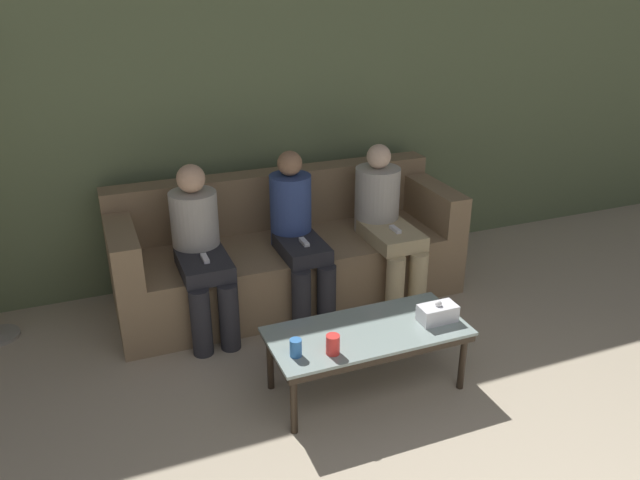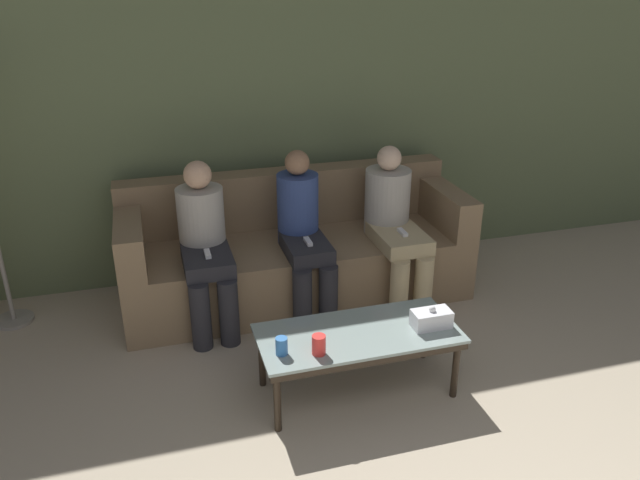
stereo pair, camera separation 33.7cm
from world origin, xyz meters
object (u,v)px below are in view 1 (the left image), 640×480
coffee_table (367,336)px  tissue_box (438,313)px  cup_near_left (333,345)px  cup_near_right (296,348)px  seated_person_left_end (200,246)px  couch (287,254)px  seated_person_mid_right (385,218)px  seated_person_mid_left (297,231)px

coffee_table → tissue_box: (0.42, -0.06, 0.09)m
cup_near_left → cup_near_right: bearing=164.9°
cup_near_left → seated_person_left_end: 1.27m
tissue_box → cup_near_right: bearing=-177.9°
couch → seated_person_mid_right: 0.77m
couch → seated_person_mid_left: seated_person_mid_left is taller
seated_person_left_end → seated_person_mid_right: 1.35m
couch → seated_person_mid_left: 0.36m
seated_person_mid_left → seated_person_mid_right: seated_person_mid_left is taller
cup_near_right → tissue_box: 0.88m
cup_near_right → seated_person_mid_left: (0.41, 1.12, 0.15)m
seated_person_left_end → seated_person_mid_right: size_ratio=1.00×
couch → tissue_box: couch is taller
seated_person_left_end → seated_person_mid_left: seated_person_mid_left is taller
couch → coffee_table: couch is taller
cup_near_left → seated_person_mid_right: (0.90, 1.17, 0.15)m
seated_person_mid_left → cup_near_left: bearing=-100.8°
coffee_table → tissue_box: tissue_box is taller
seated_person_left_end → seated_person_mid_right: (1.35, -0.01, 0.00)m
tissue_box → seated_person_left_end: (-1.14, 1.10, 0.15)m
coffee_table → seated_person_mid_left: bearing=92.6°
couch → cup_near_right: size_ratio=25.09×
cup_near_right → tissue_box: tissue_box is taller
couch → seated_person_mid_right: size_ratio=2.23×
couch → seated_person_mid_right: bearing=-19.4°
seated_person_left_end → couch: bearing=18.9°
coffee_table → seated_person_left_end: 1.29m
cup_near_right → coffee_table: bearing=11.2°
coffee_table → tissue_box: bearing=-8.1°
seated_person_mid_left → couch: bearing=90.0°
cup_near_right → seated_person_mid_right: size_ratio=0.09×
cup_near_right → seated_person_mid_right: bearing=45.9°
seated_person_mid_right → seated_person_left_end: bearing=179.7°
cup_near_left → tissue_box: (0.69, 0.08, -0.00)m
cup_near_left → coffee_table: bearing=27.7°
cup_near_right → couch: bearing=73.1°
seated_person_left_end → seated_person_mid_right: bearing=-0.3°
couch → seated_person_mid_left: size_ratio=2.18×
seated_person_mid_left → seated_person_mid_right: size_ratio=1.02×
couch → coffee_table: 1.27m
seated_person_mid_right → tissue_box: bearing=-100.9°
tissue_box → seated_person_mid_right: (0.21, 1.09, 0.15)m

